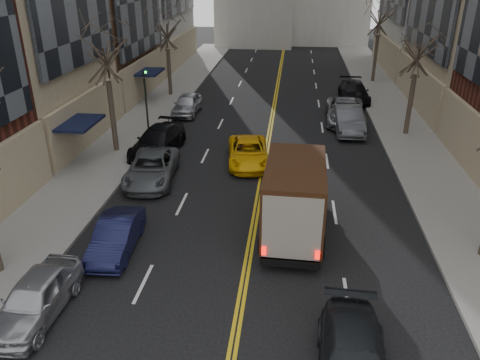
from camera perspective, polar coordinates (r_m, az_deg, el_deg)
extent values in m
cube|color=slate|center=(34.94, -11.17, 7.68)|extent=(4.00, 66.00, 0.15)
cube|color=slate|center=(34.23, 19.18, 6.40)|extent=(4.00, 66.00, 0.15)
cube|color=black|center=(26.63, -19.24, 6.59)|extent=(2.00, 3.00, 0.15)
cube|color=black|center=(27.35, -20.64, 4.50)|extent=(0.20, 3.00, 2.50)
cube|color=black|center=(38.36, -11.18, 12.80)|extent=(2.00, 3.00, 0.15)
cube|color=black|center=(38.86, -12.34, 11.26)|extent=(0.20, 3.00, 2.50)
cylinder|color=#382D23|center=(27.97, -15.26, 7.46)|extent=(0.30, 0.30, 4.05)
cylinder|color=#382D23|center=(39.99, -8.61, 12.88)|extent=(0.30, 0.30, 3.69)
cylinder|color=#382D23|center=(31.78, 20.01, 8.63)|extent=(0.30, 0.30, 3.78)
cylinder|color=#382D23|center=(46.11, 16.15, 14.07)|extent=(0.30, 0.30, 4.14)
cylinder|color=black|center=(29.34, -11.29, 8.40)|extent=(0.12, 0.12, 3.80)
imported|color=black|center=(28.78, -11.68, 12.89)|extent=(0.15, 0.18, 0.90)
sphere|color=#0CE526|center=(28.65, -11.44, 12.75)|extent=(0.14, 0.14, 0.14)
cube|color=black|center=(19.35, 6.48, -5.14)|extent=(2.23, 6.05, 0.28)
cube|color=black|center=(20.88, 6.83, 0.10)|extent=(2.25, 1.65, 1.97)
cube|color=black|center=(18.25, 6.62, -2.25)|extent=(2.38, 4.65, 2.81)
cube|color=black|center=(16.91, 6.10, -10.00)|extent=(2.16, 0.23, 0.28)
cube|color=red|center=(16.69, 2.92, -8.64)|extent=(0.17, 0.06, 0.33)
cube|color=red|center=(16.67, 9.43, -9.03)|extent=(0.17, 0.06, 0.33)
cube|color=gold|center=(18.09, 3.10, -0.37)|extent=(0.06, 0.84, 0.84)
cube|color=gold|center=(18.07, 10.34, -0.80)|extent=(0.06, 0.84, 0.84)
cylinder|color=black|center=(21.15, 3.68, -2.45)|extent=(0.29, 0.91, 0.90)
cylinder|color=black|center=(21.13, 9.67, -2.81)|extent=(0.29, 0.91, 0.90)
cylinder|color=black|center=(18.06, 2.74, -7.61)|extent=(0.29, 0.91, 0.90)
cylinder|color=black|center=(18.04, 9.82, -8.04)|extent=(0.29, 0.91, 0.90)
cube|color=black|center=(13.60, 13.52, -17.20)|extent=(0.13, 0.04, 0.09)
cube|color=blue|center=(13.58, 13.54, -17.29)|extent=(0.10, 0.01, 0.06)
imported|color=#F4B50A|center=(25.91, 1.02, 3.41)|extent=(2.79, 4.97, 1.31)
imported|color=black|center=(22.94, 8.74, 0.64)|extent=(0.45, 0.64, 1.67)
imported|color=#A9ABB1|center=(16.32, -23.67, -13.01)|extent=(1.73, 4.08, 1.38)
imported|color=black|center=(18.70, -14.83, -6.59)|extent=(1.58, 3.99, 1.29)
imported|color=#52565A|center=(24.20, -10.70, 1.45)|extent=(2.76, 5.18, 1.39)
imported|color=black|center=(27.78, -9.97, 4.74)|extent=(2.73, 5.37, 1.49)
imported|color=#AFB1B7|center=(35.07, -6.47, 9.17)|extent=(1.75, 4.28, 1.45)
imported|color=#494B51|center=(31.80, 13.03, 7.17)|extent=(1.89, 4.94, 1.61)
imported|color=#929499|center=(33.67, 12.72, 8.15)|extent=(2.85, 5.75, 1.57)
imported|color=black|center=(39.36, 13.72, 10.41)|extent=(2.31, 5.30, 1.52)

